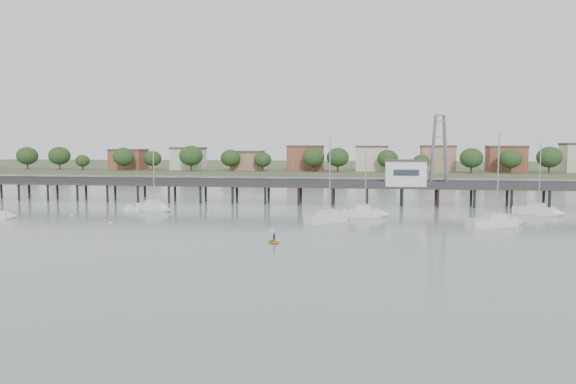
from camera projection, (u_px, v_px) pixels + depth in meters
The scene contains 14 objects.
ground_plane at pixel (193, 264), 58.35m from camera, with size 500.00×500.00×0.00m, color slate.
pier at pixel (283, 186), 117.14m from camera, with size 150.00×5.00×5.50m.
pier_building at pixel (405, 173), 113.18m from camera, with size 8.40×5.40×5.30m.
lattice_tower at pixel (439, 151), 111.84m from camera, with size 3.20×3.20×15.50m.
sailboat_b at pixel (157, 208), 104.35m from camera, with size 7.59×4.91×12.23m.
sailboat_d at pixel (502, 222), 84.88m from camera, with size 9.36×6.83×15.13m.
sailboat_c at pixel (334, 218), 90.06m from camera, with size 7.67×7.92×14.07m.
sailboat_e at pixel (544, 211), 98.29m from camera, with size 8.13×6.04×13.29m.
sailboat_f at pixel (370, 213), 96.08m from camera, with size 7.43×2.27×12.31m.
white_tender at pixel (132, 209), 105.15m from camera, with size 3.18×1.46×1.21m.
yellow_dinghy at pixel (274, 243), 70.42m from camera, with size 1.64×0.48×2.30m, color gold.
dinghy_occupant at pixel (274, 243), 70.42m from camera, with size 0.40×1.10×0.26m, color black.
mooring_buoys at pixel (263, 221), 89.99m from camera, with size 70.74×19.73×0.39m.
far_shore at pixel (338, 166), 294.25m from camera, with size 500.00×170.00×10.40m.
Camera 1 is at (18.40, -55.38, 12.40)m, focal length 35.00 mm.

